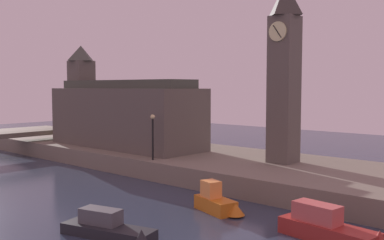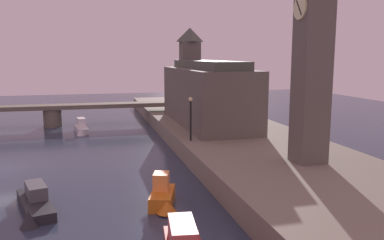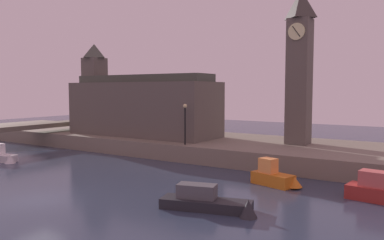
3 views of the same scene
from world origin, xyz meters
name	(u,v)px [view 2 (image 2 of 3)]	position (x,y,z in m)	size (l,w,h in m)	color
far_embankment	(247,145)	(0.00, 20.00, 0.75)	(70.00, 12.00, 1.50)	slate
clock_tower	(312,54)	(8.66, 20.82, 8.59)	(2.12, 2.17, 13.72)	#5B544C
parliament_hall	(206,92)	(-8.19, 18.65, 4.74)	(16.89, 5.87, 10.23)	#5B544C
bridge_span	(48,111)	(-18.71, 1.99, 1.94)	(2.36, 35.13, 2.60)	#6B6051
streetlamp	(191,113)	(0.32, 14.88, 3.79)	(0.36, 0.36, 3.64)	black
boat_barge_dark	(34,206)	(9.63, 3.72, 0.42)	(5.77, 2.63, 1.61)	#232328
boat_patrol_orange	(163,196)	(10.37, 10.72, 0.59)	(3.67, 2.02, 1.80)	orange
boat_ferry_white	(81,128)	(-13.63, 5.84, 0.53)	(4.36, 1.68, 1.68)	silver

